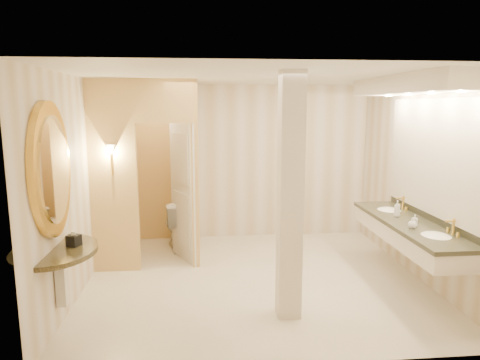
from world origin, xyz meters
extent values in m
plane|color=beige|center=(0.00, 0.00, 0.00)|extent=(4.50, 4.50, 0.00)
plane|color=silver|center=(0.00, 0.00, 2.70)|extent=(4.50, 4.50, 0.00)
cube|color=beige|center=(0.00, 2.00, 1.35)|extent=(4.50, 0.02, 2.70)
cube|color=beige|center=(0.00, -2.00, 1.35)|extent=(4.50, 0.02, 2.70)
cube|color=beige|center=(-2.25, 0.00, 1.35)|extent=(0.02, 4.00, 2.70)
cube|color=beige|center=(2.25, 0.00, 1.35)|extent=(0.02, 4.00, 2.70)
cube|color=#EFC77D|center=(-0.80, 1.25, 1.35)|extent=(0.10, 1.50, 2.70)
cube|color=#EFC77D|center=(-1.93, 0.50, 1.35)|extent=(0.65, 0.10, 2.70)
cube|color=#EFC77D|center=(-1.20, 0.50, 2.40)|extent=(0.80, 0.10, 0.60)
cube|color=beige|center=(-0.98, 0.86, 1.05)|extent=(0.41, 0.73, 2.10)
cylinder|color=gold|center=(-1.93, 0.43, 1.55)|extent=(0.03, 0.03, 0.30)
cone|color=beige|center=(-1.93, 0.43, 1.75)|extent=(0.14, 0.14, 0.14)
cube|color=beige|center=(1.95, -0.40, 0.73)|extent=(0.60, 2.28, 0.24)
cube|color=black|center=(1.95, -0.40, 0.85)|extent=(0.64, 2.32, 0.05)
cube|color=black|center=(2.23, -0.40, 0.92)|extent=(0.03, 2.28, 0.10)
ellipsoid|color=white|center=(1.95, -1.02, 0.83)|extent=(0.40, 0.44, 0.15)
cylinder|color=gold|center=(2.15, -1.02, 0.96)|extent=(0.03, 0.03, 0.22)
ellipsoid|color=white|center=(1.95, 0.22, 0.83)|extent=(0.40, 0.44, 0.15)
cylinder|color=gold|center=(2.15, 0.22, 0.96)|extent=(0.03, 0.03, 0.22)
cube|color=white|center=(2.23, -0.40, 1.70)|extent=(0.03, 2.28, 1.40)
cube|color=beige|center=(1.95, -0.40, 2.59)|extent=(0.75, 2.48, 0.22)
cylinder|color=black|center=(-2.23, -1.10, 0.85)|extent=(1.06, 1.06, 0.05)
cube|color=beige|center=(-2.19, -1.10, 0.55)|extent=(0.10, 0.10, 0.60)
cylinder|color=gold|center=(-2.21, -1.10, 1.70)|extent=(0.07, 1.06, 1.06)
cylinder|color=white|center=(-2.17, -1.10, 1.70)|extent=(0.02, 0.85, 0.85)
cube|color=beige|center=(0.25, -1.04, 1.35)|extent=(0.25, 0.25, 2.70)
cube|color=black|center=(-2.06, -1.02, 0.93)|extent=(0.16, 0.16, 0.12)
imported|color=white|center=(-1.10, 1.40, 0.41)|extent=(0.62, 0.89, 0.83)
imported|color=beige|center=(1.91, -0.60, 0.94)|extent=(0.08, 0.08, 0.14)
imported|color=silver|center=(1.82, -0.70, 0.94)|extent=(0.13, 0.13, 0.13)
imported|color=#C6B28C|center=(1.89, -0.15, 0.98)|extent=(0.11, 0.11, 0.21)
camera|label=1|loc=(-0.71, -5.49, 2.33)|focal=32.00mm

